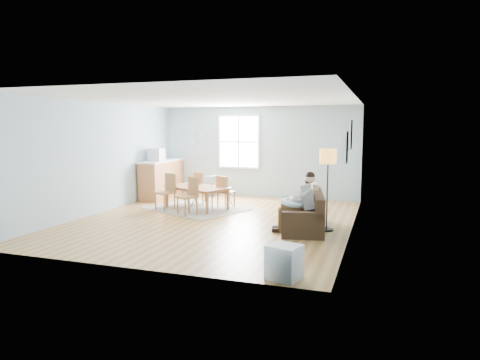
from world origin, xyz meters
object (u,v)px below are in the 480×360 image
(father, at_px, (300,200))
(chair_ne, at_px, (224,190))
(floor_lamp, at_px, (328,163))
(dining_table, at_px, (196,198))
(chair_sw, at_px, (167,189))
(chair_se, at_px, (190,194))
(toddler, at_px, (302,197))
(sofa, at_px, (305,216))
(monitor, at_px, (156,155))
(baby_swing, at_px, (212,193))
(storage_cube, at_px, (284,262))
(counter, at_px, (162,178))
(chair_nw, at_px, (202,186))

(father, bearing_deg, chair_ne, 140.52)
(floor_lamp, bearing_deg, dining_table, 159.88)
(chair_sw, bearing_deg, chair_ne, 29.72)
(dining_table, relative_size, chair_se, 1.82)
(toddler, bearing_deg, father, -85.34)
(sofa, relative_size, dining_table, 1.21)
(monitor, bearing_deg, toddler, -24.66)
(floor_lamp, relative_size, dining_table, 1.01)
(chair_se, relative_size, baby_swing, 0.86)
(father, xyz_separation_m, chair_ne, (-2.33, 1.92, -0.18))
(toddler, bearing_deg, dining_table, 159.26)
(toddler, distance_m, storage_cube, 3.23)
(storage_cube, relative_size, chair_ne, 0.61)
(chair_se, relative_size, counter, 0.45)
(counter, bearing_deg, chair_se, -47.93)
(chair_ne, bearing_deg, storage_cube, -60.51)
(toddler, bearing_deg, storage_cube, -83.93)
(toddler, xyz_separation_m, counter, (-4.68, 2.51, -0.07))
(chair_sw, xyz_separation_m, monitor, (-1.09, 1.38, 0.78))
(sofa, bearing_deg, chair_sw, 165.99)
(monitor, relative_size, baby_swing, 0.37)
(dining_table, distance_m, chair_se, 0.76)
(father, bearing_deg, counter, 147.89)
(chair_ne, relative_size, baby_swing, 0.80)
(counter, relative_size, baby_swing, 1.92)
(chair_nw, bearing_deg, storage_cube, -55.58)
(toddler, height_order, chair_se, toddler)
(chair_sw, bearing_deg, baby_swing, 40.52)
(storage_cube, bearing_deg, floor_lamp, 86.20)
(father, height_order, baby_swing, father)
(floor_lamp, distance_m, baby_swing, 3.76)
(chair_sw, relative_size, baby_swing, 0.88)
(monitor, bearing_deg, counter, 94.60)
(chair_se, bearing_deg, chair_ne, 66.21)
(chair_sw, height_order, counter, counter)
(chair_se, bearing_deg, monitor, 137.25)
(chair_se, height_order, monitor, monitor)
(floor_lamp, xyz_separation_m, baby_swing, (-3.20, 1.68, -1.00))
(storage_cube, relative_size, chair_se, 0.58)
(chair_se, bearing_deg, chair_nw, 102.72)
(sofa, bearing_deg, toddler, 122.60)
(storage_cube, bearing_deg, chair_ne, 119.49)
(father, relative_size, chair_sw, 1.32)
(baby_swing, bearing_deg, storage_cube, -57.47)
(storage_cube, bearing_deg, baby_swing, 122.53)
(chair_ne, bearing_deg, monitor, 164.37)
(floor_lamp, relative_size, storage_cube, 3.20)
(chair_se, distance_m, counter, 2.85)
(father, distance_m, baby_swing, 3.35)
(floor_lamp, xyz_separation_m, chair_sw, (-4.10, 0.91, -0.85))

